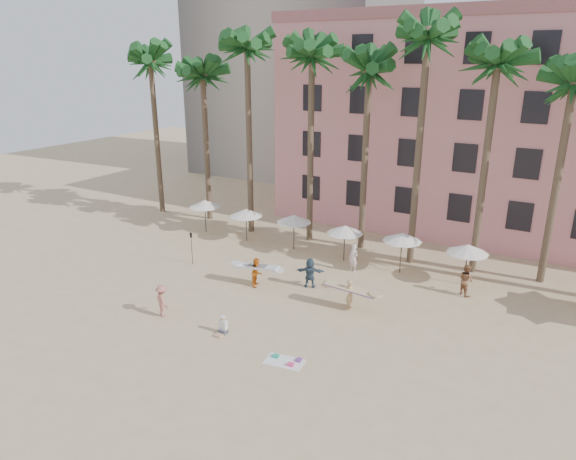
% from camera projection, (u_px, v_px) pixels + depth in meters
% --- Properties ---
extents(ground, '(120.00, 120.00, 0.00)m').
position_uv_depth(ground, '(255.00, 350.00, 24.51)').
color(ground, '#D1B789').
rests_on(ground, ground).
extents(pink_hotel, '(35.00, 14.00, 16.00)m').
position_uv_depth(pink_hotel, '(513.00, 128.00, 39.88)').
color(pink_hotel, '#DA8784').
rests_on(pink_hotel, ground).
extents(palm_row, '(44.40, 5.40, 16.30)m').
position_uv_depth(palm_row, '(389.00, 62.00, 32.37)').
color(palm_row, brown).
rests_on(palm_row, ground).
extents(umbrella_row, '(22.50, 2.70, 2.73)m').
position_uv_depth(umbrella_row, '(318.00, 224.00, 35.42)').
color(umbrella_row, '#332B23').
rests_on(umbrella_row, ground).
extents(beach_towel, '(1.93, 1.26, 0.14)m').
position_uv_depth(beach_towel, '(286.00, 361.00, 23.52)').
color(beach_towel, white).
rests_on(beach_towel, ground).
extents(carrier_yellow, '(2.95, 0.94, 1.72)m').
position_uv_depth(carrier_yellow, '(350.00, 293.00, 28.18)').
color(carrier_yellow, tan).
rests_on(carrier_yellow, ground).
extents(carrier_white, '(2.81, 1.13, 1.79)m').
position_uv_depth(carrier_white, '(257.00, 271.00, 31.05)').
color(carrier_white, orange).
rests_on(carrier_white, ground).
extents(beachgoers, '(14.72, 11.93, 1.89)m').
position_uv_depth(beachgoers, '(317.00, 280.00, 29.90)').
color(beachgoers, '#3A5165').
rests_on(beachgoers, ground).
extents(paddle, '(0.18, 0.04, 2.23)m').
position_uv_depth(paddle, '(191.00, 244.00, 34.20)').
color(paddle, black).
rests_on(paddle, ground).
extents(seated_man, '(0.41, 0.72, 0.93)m').
position_uv_depth(seated_man, '(223.00, 328.00, 25.82)').
color(seated_man, '#3F3F4C').
rests_on(seated_man, ground).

